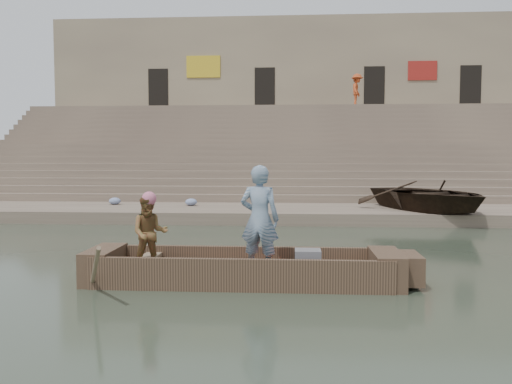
# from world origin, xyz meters

# --- Properties ---
(ground) EXTENTS (120.00, 120.00, 0.00)m
(ground) POSITION_xyz_m (0.00, 0.00, 0.00)
(ground) COLOR #2B3528
(ground) RESTS_ON ground
(lower_landing) EXTENTS (32.00, 4.00, 0.40)m
(lower_landing) POSITION_xyz_m (0.00, 8.00, 0.20)
(lower_landing) COLOR #82715D
(lower_landing) RESTS_ON ground
(mid_landing) EXTENTS (32.00, 3.00, 2.80)m
(mid_landing) POSITION_xyz_m (0.00, 15.50, 1.40)
(mid_landing) COLOR #82715D
(mid_landing) RESTS_ON ground
(upper_landing) EXTENTS (32.00, 3.00, 5.20)m
(upper_landing) POSITION_xyz_m (0.00, 22.50, 2.60)
(upper_landing) COLOR #82715D
(upper_landing) RESTS_ON ground
(ghat_steps) EXTENTS (32.00, 11.00, 5.20)m
(ghat_steps) POSITION_xyz_m (0.00, 17.19, 1.80)
(ghat_steps) COLOR #82715D
(ghat_steps) RESTS_ON ground
(building_wall) EXTENTS (32.00, 5.07, 11.20)m
(building_wall) POSITION_xyz_m (0.00, 26.50, 5.60)
(building_wall) COLOR #9A8968
(building_wall) RESTS_ON ground
(main_rowboat) EXTENTS (5.00, 1.30, 0.22)m
(main_rowboat) POSITION_xyz_m (-1.02, -1.78, 0.11)
(main_rowboat) COLOR brown
(main_rowboat) RESTS_ON ground
(rowboat_trim) EXTENTS (6.04, 2.63, 2.03)m
(rowboat_trim) POSITION_xyz_m (-0.81, -1.79, 0.31)
(rowboat_trim) COLOR brown
(rowboat_trim) RESTS_ON ground
(standing_man) EXTENTS (0.77, 0.59, 1.91)m
(standing_man) POSITION_xyz_m (-0.71, -1.88, 1.18)
(standing_man) COLOR navy
(standing_man) RESTS_ON main_rowboat
(rowing_man) EXTENTS (0.77, 0.66, 1.36)m
(rowing_man) POSITION_xyz_m (-2.68, -1.88, 0.90)
(rowing_man) COLOR #246D27
(rowing_man) RESTS_ON main_rowboat
(television) EXTENTS (0.46, 0.42, 0.40)m
(television) POSITION_xyz_m (0.14, -1.78, 0.42)
(television) COLOR slate
(television) RESTS_ON main_rowboat
(beached_rowboat) EXTENTS (5.41, 6.06, 1.04)m
(beached_rowboat) POSITION_xyz_m (4.50, 7.42, 0.92)
(beached_rowboat) COLOR #2D2116
(beached_rowboat) RESTS_ON lower_landing
(pedestrian) EXTENTS (0.97, 1.36, 1.90)m
(pedestrian) POSITION_xyz_m (3.64, 21.60, 6.15)
(pedestrian) COLOR #BB461F
(pedestrian) RESTS_ON upper_landing
(cloth_bundles) EXTENTS (13.29, 2.85, 0.26)m
(cloth_bundles) POSITION_xyz_m (0.72, 8.32, 0.53)
(cloth_bundles) COLOR #3F5999
(cloth_bundles) RESTS_ON lower_landing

